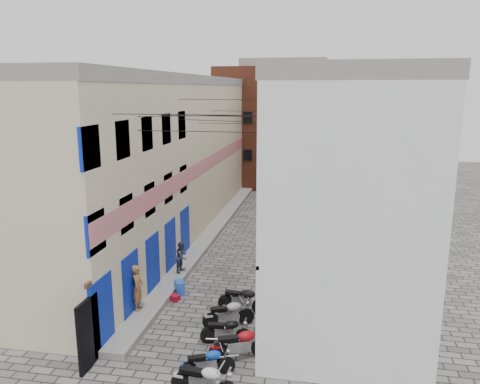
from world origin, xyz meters
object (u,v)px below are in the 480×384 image
Objects in this scene: motorcycle_c at (207,361)px; motorcycle_e at (226,330)px; person_b at (182,257)px; motorcycle_f at (228,312)px; red_crate at (175,298)px; motorcycle_b at (204,379)px; motorcycle_d at (240,343)px; motorcycle_g at (243,298)px; water_jug_far at (178,286)px; person_a at (138,287)px; water_jug_near at (181,288)px.

motorcycle_e is (0.14, 1.87, 0.01)m from motorcycle_c.
person_b is (-3.12, 5.13, 0.46)m from motorcycle_e.
motorcycle_f is 3.07m from red_crate.
motorcycle_b is 2.83m from motorcycle_e.
motorcycle_d is at bearing -4.06° from motorcycle_f.
motorcycle_d is 1.41× the size of person_b.
red_crate is (0.42, -2.38, -0.84)m from person_b.
motorcycle_g is 1.38× the size of person_b.
motorcycle_c is at bearing -12.87° from motorcycle_e.
water_jug_far is at bearing -149.28° from motorcycle_b.
motorcycle_f is at bearing -42.53° from water_jug_far.
motorcycle_e is 3.88m from red_crate.
person_b is at bearing 99.93° from red_crate.
motorcycle_b reaches higher than water_jug_far.
motorcycle_c is 1.29m from motorcycle_d.
motorcycle_e is (-0.01, 2.83, -0.07)m from motorcycle_b.
motorcycle_e is 2.29m from motorcycle_g.
person_a is at bearing -131.85° from motorcycle_b.
motorcycle_f is (-0.00, 2.99, 0.06)m from motorcycle_c.
motorcycle_b is 1.17× the size of motorcycle_c.
motorcycle_b is 2.08m from motorcycle_d.
water_jug_far is at bearing 97.63° from red_crate.
motorcycle_d is at bearing -135.83° from person_b.
motorcycle_g is (0.31, 4.16, 0.08)m from motorcycle_c.
motorcycle_e is 3.08× the size of water_jug_near.
motorcycle_g is (0.31, 1.17, 0.02)m from motorcycle_f.
motorcycle_d reaches higher than water_jug_near.
red_crate is at bearing -158.03° from person_b.
motorcycle_b reaches higher than water_jug_near.
motorcycle_c reaches higher than red_crate.
water_jug_near is (-2.47, 2.19, -0.27)m from motorcycle_f.
motorcycle_b is at bearing -146.49° from person_b.
person_b is 2.01m from water_jug_near.
motorcycle_d is 1.02× the size of motorcycle_g.
motorcycle_d is at bearing 28.54° from motorcycle_e.
water_jug_far is at bearing -156.88° from person_b.
motorcycle_e is 0.91× the size of motorcycle_f.
motorcycle_g is 4.36m from person_b.
motorcycle_e is at bearing -120.70° from person_a.
water_jug_far is (-0.19, 0.25, -0.01)m from water_jug_near.
motorcycle_d is at bearing -47.19° from red_crate.
motorcycle_f reaches higher than water_jug_far.
motorcycle_d is 1.06× the size of motorcycle_f.
motorcycle_f reaches higher than motorcycle_c.
motorcycle_e is at bearing 1.09° from motorcycle_g.
water_jug_far reaches higher than red_crate.
person_a is 1.24× the size of person_b.
motorcycle_g is at bearing 167.46° from motorcycle_e.
water_jug_near is at bearing -178.26° from motorcycle_c.
person_b reaches higher than motorcycle_b.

